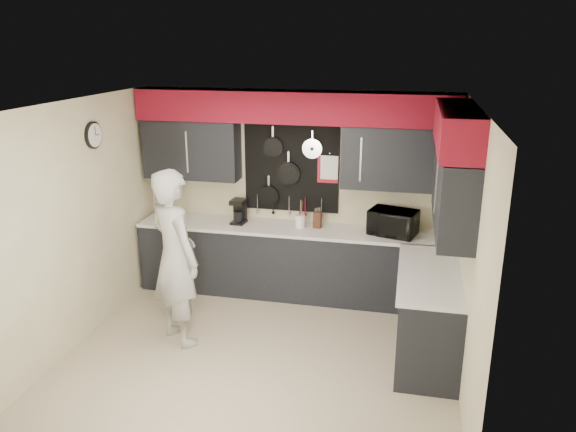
% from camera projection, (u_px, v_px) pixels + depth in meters
% --- Properties ---
extents(ground, '(4.00, 4.00, 0.00)m').
position_uv_depth(ground, '(262.00, 351.00, 6.00)').
color(ground, tan).
rests_on(ground, ground).
extents(back_wall_assembly, '(4.00, 0.36, 2.60)m').
position_uv_depth(back_wall_assembly, '(294.00, 139.00, 6.88)').
color(back_wall_assembly, beige).
rests_on(back_wall_assembly, ground).
extents(right_wall_assembly, '(0.36, 3.50, 2.60)m').
position_uv_depth(right_wall_assembly, '(456.00, 177.00, 5.28)').
color(right_wall_assembly, beige).
rests_on(right_wall_assembly, ground).
extents(left_wall_assembly, '(0.05, 3.50, 2.60)m').
position_uv_depth(left_wall_assembly, '(81.00, 219.00, 6.02)').
color(left_wall_assembly, beige).
rests_on(left_wall_assembly, ground).
extents(base_cabinets, '(3.95, 2.20, 0.92)m').
position_uv_depth(base_cabinets, '(324.00, 274.00, 6.81)').
color(base_cabinets, black).
rests_on(base_cabinets, ground).
extents(microwave, '(0.63, 0.51, 0.31)m').
position_uv_depth(microwave, '(393.00, 222.00, 6.75)').
color(microwave, black).
rests_on(microwave, base_cabinets).
extents(knife_block, '(0.10, 0.10, 0.21)m').
position_uv_depth(knife_block, '(317.00, 220.00, 7.01)').
color(knife_block, '#3C1B13').
rests_on(knife_block, base_cabinets).
extents(utensil_crock, '(0.12, 0.12, 0.16)m').
position_uv_depth(utensil_crock, '(300.00, 221.00, 7.03)').
color(utensil_crock, white).
rests_on(utensil_crock, base_cabinets).
extents(coffee_maker, '(0.19, 0.22, 0.32)m').
position_uv_depth(coffee_maker, '(239.00, 210.00, 7.18)').
color(coffee_maker, black).
rests_on(coffee_maker, base_cabinets).
extents(person, '(0.84, 0.79, 1.94)m').
position_uv_depth(person, '(175.00, 258.00, 5.94)').
color(person, '#B0B0AE').
rests_on(person, ground).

